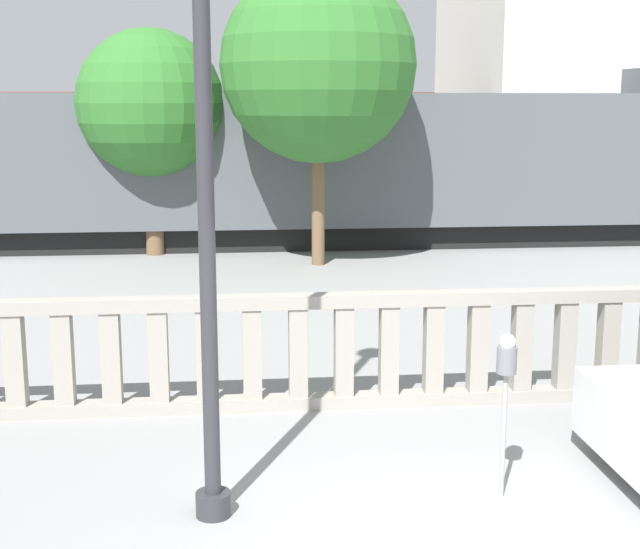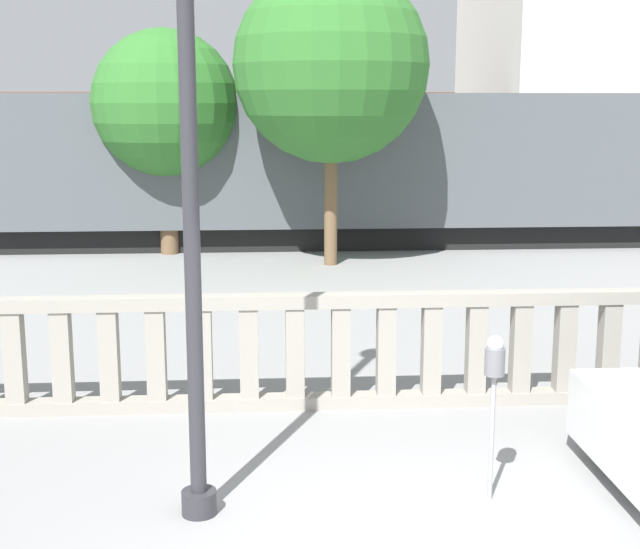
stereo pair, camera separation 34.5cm
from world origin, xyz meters
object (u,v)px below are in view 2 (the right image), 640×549
(train_far, at_px, (193,136))
(tree_right, at_px, (331,65))
(parking_meter, at_px, (494,369))
(lamppost, at_px, (186,41))
(train_near, at_px, (385,165))
(tree_left, at_px, (165,104))

(train_far, height_order, tree_right, tree_right)
(parking_meter, bearing_deg, train_far, 98.81)
(lamppost, distance_m, train_near, 14.57)
(train_near, height_order, tree_right, tree_right)
(train_near, xyz_separation_m, train_far, (-5.66, 16.18, 0.07))
(train_near, bearing_deg, lamppost, -103.78)
(train_near, relative_size, train_far, 0.65)
(lamppost, height_order, train_far, lamppost)
(parking_meter, height_order, tree_left, tree_left)
(lamppost, distance_m, tree_right, 11.35)
(lamppost, height_order, tree_right, lamppost)
(lamppost, height_order, parking_meter, lamppost)
(tree_left, relative_size, tree_right, 0.81)
(lamppost, relative_size, tree_left, 1.31)
(tree_right, bearing_deg, train_far, 102.34)
(parking_meter, bearing_deg, tree_left, 107.33)
(train_near, distance_m, train_far, 17.15)
(parking_meter, distance_m, train_near, 13.96)
(train_far, relative_size, tree_right, 4.89)
(tree_right, bearing_deg, lamppost, -99.87)
(parking_meter, bearing_deg, tree_right, 92.58)
(lamppost, bearing_deg, train_near, 76.22)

